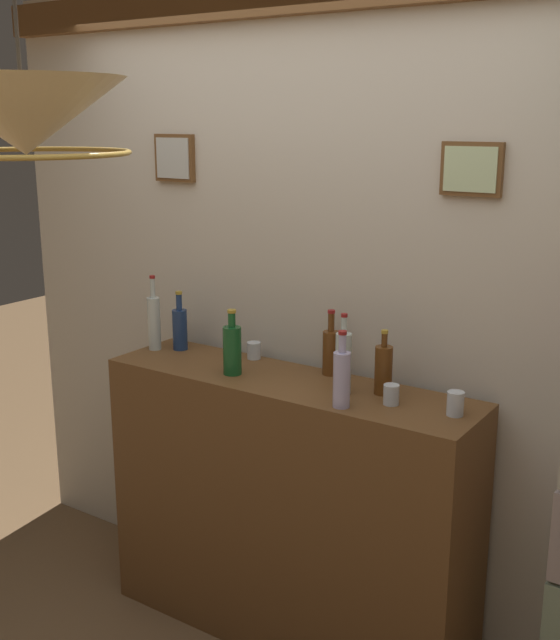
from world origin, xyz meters
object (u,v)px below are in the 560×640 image
liquor_bottle_brandy (180,328)px  liquor_bottle_vermouth (154,321)px  glass_tumbler_shot (455,404)px  glass_tumbler_rocks (391,395)px  liquor_bottle_gin (232,349)px  glass_tumbler_highball (254,350)px  pendant_lamp (24,118)px  liquor_bottle_tequila (343,362)px  liquor_bottle_mezcal (342,377)px  liquor_bottle_rum (331,351)px  liquor_bottle_bourbon (383,369)px

liquor_bottle_brandy → liquor_bottle_vermouth: bearing=-146.1°
glass_tumbler_shot → liquor_bottle_vermouth: bearing=179.4°
glass_tumbler_rocks → liquor_bottle_brandy: bearing=174.5°
liquor_bottle_gin → glass_tumbler_highball: size_ratio=3.68×
liquor_bottle_brandy → glass_tumbler_highball: liquor_bottle_brandy is taller
liquor_bottle_vermouth → glass_tumbler_shot: size_ratio=3.91×
glass_tumbler_shot → pendant_lamp: pendant_lamp is taller
liquor_bottle_tequila → glass_tumbler_highball: bearing=162.8°
glass_tumbler_rocks → glass_tumbler_shot: size_ratio=0.86×
liquor_bottle_gin → pendant_lamp: 1.20m
glass_tumbler_shot → pendant_lamp: (-1.03, -0.88, 0.94)m
liquor_bottle_mezcal → glass_tumbler_highball: size_ratio=3.88×
liquor_bottle_rum → glass_tumbler_shot: (0.58, -0.14, -0.06)m
liquor_bottle_vermouth → liquor_bottle_rum: size_ratio=1.26×
liquor_bottle_vermouth → glass_tumbler_highball: (0.44, 0.13, -0.09)m
liquor_bottle_bourbon → liquor_bottle_rum: liquor_bottle_rum is taller
liquor_bottle_rum → liquor_bottle_tequila: bearing=-47.5°
liquor_bottle_vermouth → liquor_bottle_brandy: size_ratio=1.27×
liquor_bottle_brandy → liquor_bottle_tequila: (0.87, -0.09, 0.02)m
liquor_bottle_vermouth → pendant_lamp: 1.29m
liquor_bottle_bourbon → liquor_bottle_brandy: size_ratio=0.93×
liquor_bottle_brandy → glass_tumbler_highball: size_ratio=3.65×
liquor_bottle_rum → glass_tumbler_shot: size_ratio=3.11×
liquor_bottle_bourbon → liquor_bottle_brandy: 0.99m
glass_tumbler_rocks → liquor_bottle_gin: bearing=-176.5°
liquor_bottle_mezcal → liquor_bottle_gin: size_ratio=1.05×
liquor_bottle_bourbon → liquor_bottle_vermouth: (-1.09, -0.04, 0.03)m
liquor_bottle_bourbon → liquor_bottle_gin: (-0.60, -0.13, 0.01)m
liquor_bottle_bourbon → liquor_bottle_mezcal: size_ratio=0.88×
liquor_bottle_brandy → pendant_lamp: pendant_lamp is taller
liquor_bottle_tequila → liquor_bottle_vermouth: bearing=178.2°
liquor_bottle_rum → glass_tumbler_rocks: size_ratio=3.60×
liquor_bottle_vermouth → liquor_bottle_gin: (0.49, -0.08, -0.02)m
liquor_bottle_tequila → glass_tumbler_shot: 0.44m
liquor_bottle_brandy → liquor_bottle_rum: bearing=5.4°
liquor_bottle_brandy → glass_tumbler_highball: (0.35, 0.07, -0.06)m
liquor_bottle_mezcal → liquor_bottle_rum: size_ratio=1.06×
pendant_lamp → liquor_bottle_brandy: bearing=105.7°
liquor_bottle_mezcal → pendant_lamp: (-0.67, -0.73, 0.87)m
liquor_bottle_vermouth → glass_tumbler_rocks: bearing=-2.0°
liquor_bottle_bourbon → liquor_bottle_rum: size_ratio=0.93×
liquor_bottle_rum → glass_tumbler_highball: bearing=179.9°
liquor_bottle_vermouth → liquor_bottle_tequila: 0.96m
liquor_bottle_bourbon → liquor_bottle_rum: (-0.27, 0.09, 0.00)m
liquor_bottle_mezcal → pendant_lamp: 1.32m
liquor_bottle_brandy → glass_tumbler_highball: bearing=11.1°
glass_tumbler_rocks → glass_tumbler_highball: 0.74m
liquor_bottle_rum → glass_tumbler_highball: size_ratio=3.67×
liquor_bottle_vermouth → liquor_bottle_tequila: liquor_bottle_vermouth is taller
glass_tumbler_rocks → liquor_bottle_vermouth: bearing=178.0°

